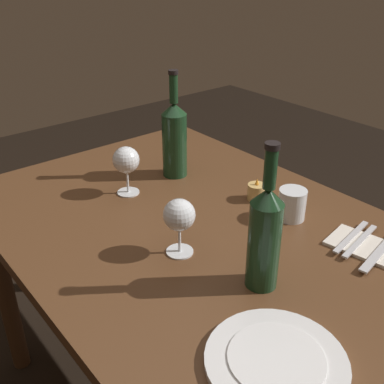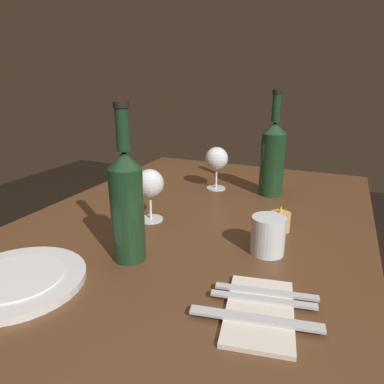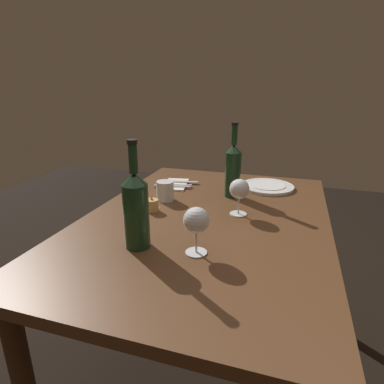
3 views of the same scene
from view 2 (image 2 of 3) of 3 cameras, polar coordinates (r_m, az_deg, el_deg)
name	(u,v)px [view 2 (image 2 of 3)]	position (r m, az deg, el deg)	size (l,w,h in m)	color
dining_table	(198,247)	(1.02, 0.90, -8.91)	(1.30, 0.90, 0.74)	#56351E
wine_glass_left	(217,160)	(1.21, 4.00, 5.23)	(0.08, 0.08, 0.15)	white
wine_glass_right	(150,185)	(0.94, -6.85, 1.15)	(0.08, 0.08, 0.14)	white
wine_bottle	(273,157)	(1.17, 12.91, 5.54)	(0.08, 0.08, 0.34)	#19381E
wine_bottle_second	(127,203)	(0.74, -10.48, -1.75)	(0.07, 0.07, 0.33)	#19381E
water_tumbler	(268,237)	(0.80, 12.17, -7.15)	(0.07, 0.07, 0.08)	white
votive_candle	(280,222)	(0.92, 14.00, -4.72)	(0.05, 0.05, 0.07)	#DBB266
dinner_plate	(17,280)	(0.76, -26.46, -12.64)	(0.25, 0.25, 0.02)	white
folded_napkin	(259,311)	(0.63, 10.85, -18.40)	(0.21, 0.14, 0.01)	silver
fork_inner	(263,300)	(0.64, 11.40, -16.67)	(0.04, 0.18, 0.00)	silver
fork_outer	(266,292)	(0.66, 11.88, -15.50)	(0.04, 0.18, 0.00)	silver
table_knife	(255,319)	(0.60, 10.21, -19.53)	(0.06, 0.21, 0.00)	silver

